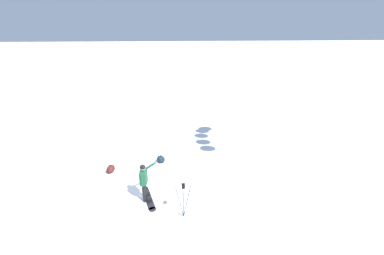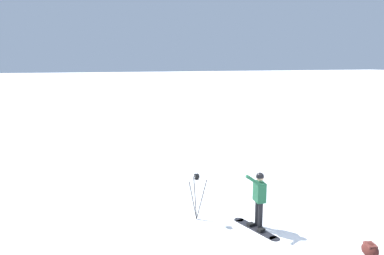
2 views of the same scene
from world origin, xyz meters
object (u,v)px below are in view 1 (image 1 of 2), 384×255
snowboard (148,198)px  gear_bag_large (111,169)px  snowboarder (144,179)px  gear_bag_small (161,159)px  camera_tripod (183,194)px

snowboard → gear_bag_large: bearing=-49.5°
snowboarder → gear_bag_small: snowboarder is taller
gear_bag_large → camera_tripod: camera_tripod is taller
camera_tripod → snowboarder: bearing=-37.4°
snowboard → gear_bag_large: (1.94, -2.27, 0.16)m
snowboarder → camera_tripod: bearing=142.6°
snowboarder → gear_bag_small: bearing=-101.7°
snowboard → gear_bag_small: 3.02m
snowboarder → gear_bag_large: size_ratio=2.88×
snowboard → gear_bag_small: size_ratio=2.75×
snowboard → gear_bag_large: gear_bag_large is taller
gear_bag_large → gear_bag_small: 2.55m
snowboard → camera_tripod: size_ratio=1.19×
gear_bag_large → gear_bag_small: size_ratio=0.95×
snowboarder → gear_bag_small: (-0.63, -3.04, -0.83)m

